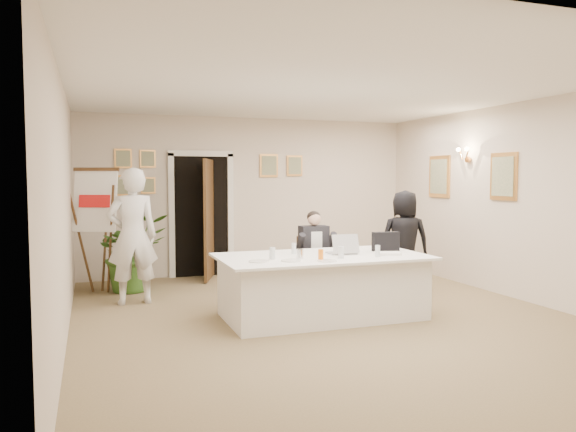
% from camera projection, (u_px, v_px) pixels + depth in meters
% --- Properties ---
extents(floor, '(7.00, 7.00, 0.00)m').
position_uv_depth(floor, '(327.00, 318.00, 6.95)').
color(floor, brown).
rests_on(floor, ground).
extents(ceiling, '(6.00, 7.00, 0.02)m').
position_uv_depth(ceiling, '(328.00, 89.00, 6.76)').
color(ceiling, white).
rests_on(ceiling, wall_back).
extents(wall_back, '(6.00, 0.10, 2.80)m').
position_uv_depth(wall_back, '(250.00, 196.00, 10.15)').
color(wall_back, beige).
rests_on(wall_back, floor).
extents(wall_front, '(6.00, 0.10, 2.80)m').
position_uv_depth(wall_front, '(546.00, 231.00, 3.56)').
color(wall_front, beige).
rests_on(wall_front, floor).
extents(wall_left, '(0.10, 7.00, 2.80)m').
position_uv_depth(wall_left, '(63.00, 210.00, 5.86)').
color(wall_left, beige).
rests_on(wall_left, floor).
extents(wall_right, '(0.10, 7.00, 2.80)m').
position_uv_depth(wall_right, '(524.00, 201.00, 7.85)').
color(wall_right, beige).
rests_on(wall_right, floor).
extents(doorway, '(1.14, 0.86, 2.20)m').
position_uv_depth(doorway, '(204.00, 217.00, 9.71)').
color(doorway, black).
rests_on(doorway, floor).
extents(pictures_back_wall, '(3.40, 0.06, 0.80)m').
position_uv_depth(pictures_back_wall, '(206.00, 171.00, 9.82)').
color(pictures_back_wall, '#E6A34E').
rests_on(pictures_back_wall, wall_back).
extents(pictures_right_wall, '(0.06, 2.20, 0.80)m').
position_uv_depth(pictures_right_wall, '(468.00, 176.00, 8.95)').
color(pictures_right_wall, '#E6A34E').
rests_on(pictures_right_wall, wall_right).
extents(wall_sconce, '(0.20, 0.30, 0.24)m').
position_uv_depth(wall_sconce, '(465.00, 154.00, 8.90)').
color(wall_sconce, '#CD8942').
rests_on(wall_sconce, wall_right).
extents(conference_table, '(2.56, 1.37, 0.78)m').
position_uv_depth(conference_table, '(322.00, 286.00, 6.96)').
color(conference_table, silver).
rests_on(conference_table, floor).
extents(seated_man, '(0.64, 0.67, 1.28)m').
position_uv_depth(seated_man, '(315.00, 255.00, 7.96)').
color(seated_man, black).
rests_on(seated_man, floor).
extents(flip_chart, '(0.66, 0.52, 1.84)m').
position_uv_depth(flip_chart, '(99.00, 237.00, 8.34)').
color(flip_chart, '#382112').
rests_on(flip_chart, floor).
extents(standing_man, '(0.71, 0.50, 1.87)m').
position_uv_depth(standing_man, '(132.00, 236.00, 7.66)').
color(standing_man, silver).
rests_on(standing_man, floor).
extents(standing_woman, '(0.88, 0.72, 1.54)m').
position_uv_depth(standing_woman, '(404.00, 240.00, 8.59)').
color(standing_woman, black).
rests_on(standing_woman, floor).
extents(potted_palm, '(1.34, 1.27, 1.19)m').
position_uv_depth(potted_palm, '(131.00, 252.00, 8.55)').
color(potted_palm, '#366220').
rests_on(potted_palm, floor).
extents(laptop, '(0.36, 0.37, 0.28)m').
position_uv_depth(laptop, '(341.00, 243.00, 7.08)').
color(laptop, '#B7BABC').
rests_on(laptop, conference_table).
extents(laptop_bag, '(0.36, 0.13, 0.25)m').
position_uv_depth(laptop_bag, '(386.00, 241.00, 7.34)').
color(laptop_bag, black).
rests_on(laptop_bag, conference_table).
extents(paper_stack, '(0.34, 0.28, 0.03)m').
position_uv_depth(paper_stack, '(388.00, 253.00, 7.00)').
color(paper_stack, white).
rests_on(paper_stack, conference_table).
extents(plate_left, '(0.27, 0.27, 0.01)m').
position_uv_depth(plate_left, '(259.00, 261.00, 6.39)').
color(plate_left, white).
rests_on(plate_left, conference_table).
extents(plate_mid, '(0.24, 0.24, 0.01)m').
position_uv_depth(plate_mid, '(291.00, 261.00, 6.44)').
color(plate_mid, white).
rests_on(plate_mid, conference_table).
extents(plate_near, '(0.27, 0.27, 0.01)m').
position_uv_depth(plate_near, '(327.00, 261.00, 6.43)').
color(plate_near, white).
rests_on(plate_near, conference_table).
extents(glass_a, '(0.08, 0.08, 0.14)m').
position_uv_depth(glass_a, '(272.00, 253.00, 6.61)').
color(glass_a, silver).
rests_on(glass_a, conference_table).
extents(glass_b, '(0.07, 0.07, 0.14)m').
position_uv_depth(glass_b, '(341.00, 253.00, 6.67)').
color(glass_b, silver).
rests_on(glass_b, conference_table).
extents(glass_c, '(0.07, 0.07, 0.14)m').
position_uv_depth(glass_c, '(378.00, 251.00, 6.82)').
color(glass_c, silver).
rests_on(glass_c, conference_table).
extents(glass_d, '(0.07, 0.07, 0.14)m').
position_uv_depth(glass_d, '(294.00, 248.00, 7.04)').
color(glass_d, silver).
rests_on(glass_d, conference_table).
extents(oj_glass, '(0.08, 0.08, 0.13)m').
position_uv_depth(oj_glass, '(321.00, 255.00, 6.50)').
color(oj_glass, orange).
rests_on(oj_glass, conference_table).
extents(steel_jug, '(0.10, 0.10, 0.11)m').
position_uv_depth(steel_jug, '(300.00, 254.00, 6.66)').
color(steel_jug, silver).
rests_on(steel_jug, conference_table).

